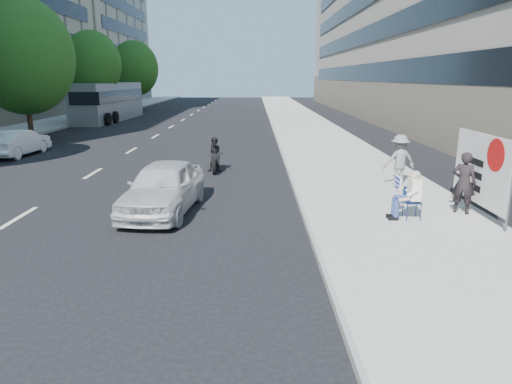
{
  "coord_description": "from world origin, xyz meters",
  "views": [
    {
      "loc": [
        0.08,
        -10.18,
        3.81
      ],
      "look_at": [
        0.11,
        1.07,
        0.97
      ],
      "focal_mm": 32.0,
      "sensor_mm": 36.0,
      "label": 1
    }
  ],
  "objects_px": {
    "jogger": "(399,160)",
    "white_sedan_mid": "(18,143)",
    "pedestrian_woman": "(464,183)",
    "bus": "(109,102)",
    "seated_protester": "(409,192)",
    "white_sedan_near": "(163,187)",
    "motorcycle": "(216,156)",
    "protest_banner": "(481,169)"
  },
  "relations": [
    {
      "from": "seated_protester",
      "to": "jogger",
      "type": "relative_size",
      "value": 0.75
    },
    {
      "from": "jogger",
      "to": "white_sedan_mid",
      "type": "xyz_separation_m",
      "value": [
        -16.76,
        7.03,
        -0.37
      ]
    },
    {
      "from": "motorcycle",
      "to": "protest_banner",
      "type": "bearing_deg",
      "value": -40.5
    },
    {
      "from": "white_sedan_mid",
      "to": "motorcycle",
      "type": "relative_size",
      "value": 1.95
    },
    {
      "from": "pedestrian_woman",
      "to": "seated_protester",
      "type": "bearing_deg",
      "value": 50.84
    },
    {
      "from": "jogger",
      "to": "protest_banner",
      "type": "distance_m",
      "value": 3.69
    },
    {
      "from": "seated_protester",
      "to": "white_sedan_near",
      "type": "relative_size",
      "value": 0.3
    },
    {
      "from": "seated_protester",
      "to": "white_sedan_near",
      "type": "xyz_separation_m",
      "value": [
        -6.67,
        1.18,
        -0.14
      ]
    },
    {
      "from": "pedestrian_woman",
      "to": "bus",
      "type": "distance_m",
      "value": 35.03
    },
    {
      "from": "jogger",
      "to": "white_sedan_mid",
      "type": "height_order",
      "value": "jogger"
    },
    {
      "from": "white_sedan_near",
      "to": "bus",
      "type": "xyz_separation_m",
      "value": [
        -10.45,
        28.91,
        0.9
      ]
    },
    {
      "from": "motorcycle",
      "to": "bus",
      "type": "height_order",
      "value": "bus"
    },
    {
      "from": "protest_banner",
      "to": "white_sedan_mid",
      "type": "bearing_deg",
      "value": 149.46
    },
    {
      "from": "pedestrian_woman",
      "to": "white_sedan_near",
      "type": "height_order",
      "value": "pedestrian_woman"
    },
    {
      "from": "pedestrian_woman",
      "to": "white_sedan_mid",
      "type": "relative_size",
      "value": 0.43
    },
    {
      "from": "white_sedan_near",
      "to": "bus",
      "type": "distance_m",
      "value": 30.75
    },
    {
      "from": "white_sedan_near",
      "to": "white_sedan_mid",
      "type": "bearing_deg",
      "value": 138.92
    },
    {
      "from": "pedestrian_woman",
      "to": "jogger",
      "type": "bearing_deg",
      "value": -45.16
    },
    {
      "from": "seated_protester",
      "to": "motorcycle",
      "type": "bearing_deg",
      "value": 128.83
    },
    {
      "from": "jogger",
      "to": "seated_protester",
      "type": "bearing_deg",
      "value": 66.74
    },
    {
      "from": "seated_protester",
      "to": "white_sedan_near",
      "type": "distance_m",
      "value": 6.77
    },
    {
      "from": "white_sedan_mid",
      "to": "bus",
      "type": "relative_size",
      "value": 0.33
    },
    {
      "from": "seated_protester",
      "to": "motorcycle",
      "type": "height_order",
      "value": "seated_protester"
    },
    {
      "from": "seated_protester",
      "to": "jogger",
      "type": "height_order",
      "value": "jogger"
    },
    {
      "from": "jogger",
      "to": "bus",
      "type": "relative_size",
      "value": 0.14
    },
    {
      "from": "white_sedan_near",
      "to": "pedestrian_woman",
      "type": "bearing_deg",
      "value": 1.53
    },
    {
      "from": "jogger",
      "to": "pedestrian_woman",
      "type": "xyz_separation_m",
      "value": [
        0.71,
        -3.42,
        -0.02
      ]
    },
    {
      "from": "seated_protester",
      "to": "pedestrian_woman",
      "type": "bearing_deg",
      "value": 17.79
    },
    {
      "from": "protest_banner",
      "to": "jogger",
      "type": "bearing_deg",
      "value": 107.3
    },
    {
      "from": "seated_protester",
      "to": "protest_banner",
      "type": "height_order",
      "value": "protest_banner"
    },
    {
      "from": "protest_banner",
      "to": "white_sedan_mid",
      "type": "xyz_separation_m",
      "value": [
        -17.85,
        10.53,
        -0.75
      ]
    },
    {
      "from": "seated_protester",
      "to": "bus",
      "type": "bearing_deg",
      "value": 119.64
    },
    {
      "from": "pedestrian_woman",
      "to": "bus",
      "type": "bearing_deg",
      "value": -24.49
    },
    {
      "from": "protest_banner",
      "to": "motorcycle",
      "type": "bearing_deg",
      "value": 139.55
    },
    {
      "from": "white_sedan_mid",
      "to": "motorcycle",
      "type": "distance_m",
      "value": 10.89
    },
    {
      "from": "white_sedan_mid",
      "to": "protest_banner",
      "type": "bearing_deg",
      "value": 152.99
    },
    {
      "from": "protest_banner",
      "to": "white_sedan_mid",
      "type": "height_order",
      "value": "protest_banner"
    },
    {
      "from": "jogger",
      "to": "white_sedan_near",
      "type": "xyz_separation_m",
      "value": [
        -7.63,
        -2.77,
        -0.29
      ]
    },
    {
      "from": "white_sedan_mid",
      "to": "bus",
      "type": "xyz_separation_m",
      "value": [
        -1.33,
        19.11,
        0.98
      ]
    },
    {
      "from": "seated_protester",
      "to": "motorcycle",
      "type": "relative_size",
      "value": 0.64
    },
    {
      "from": "protest_banner",
      "to": "motorcycle",
      "type": "relative_size",
      "value": 1.5
    },
    {
      "from": "white_sedan_near",
      "to": "white_sedan_mid",
      "type": "height_order",
      "value": "white_sedan_near"
    }
  ]
}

